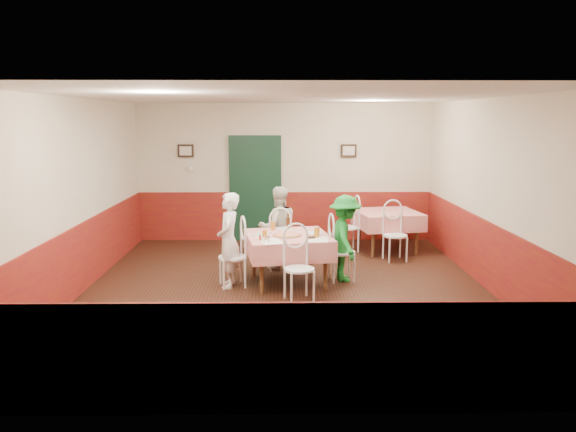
{
  "coord_description": "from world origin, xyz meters",
  "views": [
    {
      "loc": [
        -0.08,
        -7.95,
        2.52
      ],
      "look_at": [
        0.03,
        0.37,
        1.05
      ],
      "focal_mm": 35.0,
      "sensor_mm": 36.0,
      "label": 1
    }
  ],
  "objects_px": {
    "chair_right": "(342,252)",
    "chair_second_a": "(348,228)",
    "chair_near": "(299,269)",
    "wallet": "(311,237)",
    "chair_left": "(232,257)",
    "chair_far": "(279,243)",
    "diner_left": "(229,240)",
    "chair_second_b": "(395,236)",
    "diner_far": "(278,228)",
    "main_table": "(288,259)",
    "beer_bottle": "(288,222)",
    "pizza": "(287,235)",
    "diner_right": "(345,238)",
    "glass_c": "(273,226)",
    "glass_b": "(317,232)",
    "second_table": "(387,231)",
    "glass_a": "(265,235)"
  },
  "relations": [
    {
      "from": "chair_second_b",
      "to": "glass_b",
      "type": "bearing_deg",
      "value": -143.38
    },
    {
      "from": "beer_bottle",
      "to": "chair_second_b",
      "type": "bearing_deg",
      "value": 26.04
    },
    {
      "from": "chair_left",
      "to": "glass_c",
      "type": "relative_size",
      "value": 6.81
    },
    {
      "from": "chair_second_a",
      "to": "beer_bottle",
      "type": "relative_size",
      "value": 4.0
    },
    {
      "from": "wallet",
      "to": "diner_left",
      "type": "bearing_deg",
      "value": 165.87
    },
    {
      "from": "diner_right",
      "to": "glass_c",
      "type": "bearing_deg",
      "value": 73.68
    },
    {
      "from": "chair_left",
      "to": "chair_far",
      "type": "distance_m",
      "value": 1.2
    },
    {
      "from": "wallet",
      "to": "diner_right",
      "type": "height_order",
      "value": "diner_right"
    },
    {
      "from": "glass_b",
      "to": "glass_c",
      "type": "distance_m",
      "value": 0.87
    },
    {
      "from": "second_table",
      "to": "beer_bottle",
      "type": "distance_m",
      "value": 2.6
    },
    {
      "from": "pizza",
      "to": "wallet",
      "type": "xyz_separation_m",
      "value": [
        0.35,
        -0.17,
        -0.0
      ]
    },
    {
      "from": "glass_c",
      "to": "diner_left",
      "type": "distance_m",
      "value": 0.86
    },
    {
      "from": "chair_near",
      "to": "chair_right",
      "type": "bearing_deg",
      "value": 38.67
    },
    {
      "from": "chair_left",
      "to": "chair_second_b",
      "type": "xyz_separation_m",
      "value": [
        2.76,
        1.52,
        0.0
      ]
    },
    {
      "from": "chair_left",
      "to": "pizza",
      "type": "xyz_separation_m",
      "value": [
        0.82,
        0.07,
        0.32
      ]
    },
    {
      "from": "chair_second_b",
      "to": "diner_right",
      "type": "bearing_deg",
      "value": -139.64
    },
    {
      "from": "chair_far",
      "to": "diner_right",
      "type": "bearing_deg",
      "value": 137.7
    },
    {
      "from": "diner_right",
      "to": "wallet",
      "type": "bearing_deg",
      "value": 121.56
    },
    {
      "from": "chair_left",
      "to": "chair_second_a",
      "type": "xyz_separation_m",
      "value": [
        2.01,
        2.27,
        0.0
      ]
    },
    {
      "from": "chair_right",
      "to": "diner_right",
      "type": "relative_size",
      "value": 0.67
    },
    {
      "from": "wallet",
      "to": "diner_right",
      "type": "relative_size",
      "value": 0.08
    },
    {
      "from": "glass_c",
      "to": "diner_right",
      "type": "relative_size",
      "value": 0.1
    },
    {
      "from": "chair_far",
      "to": "pizza",
      "type": "distance_m",
      "value": 0.98
    },
    {
      "from": "main_table",
      "to": "chair_near",
      "type": "xyz_separation_m",
      "value": [
        0.14,
        -0.84,
        0.08
      ]
    },
    {
      "from": "chair_second_b",
      "to": "diner_far",
      "type": "height_order",
      "value": "diner_far"
    },
    {
      "from": "wallet",
      "to": "diner_far",
      "type": "relative_size",
      "value": 0.08
    },
    {
      "from": "chair_second_a",
      "to": "chair_second_b",
      "type": "relative_size",
      "value": 1.0
    },
    {
      "from": "chair_far",
      "to": "diner_right",
      "type": "xyz_separation_m",
      "value": [
        1.03,
        -0.69,
        0.22
      ]
    },
    {
      "from": "chair_second_a",
      "to": "beer_bottle",
      "type": "bearing_deg",
      "value": -43.98
    },
    {
      "from": "chair_second_b",
      "to": "main_table",
      "type": "bearing_deg",
      "value": -153.82
    },
    {
      "from": "beer_bottle",
      "to": "diner_far",
      "type": "height_order",
      "value": "diner_far"
    },
    {
      "from": "glass_b",
      "to": "beer_bottle",
      "type": "xyz_separation_m",
      "value": [
        -0.42,
        0.61,
        0.04
      ]
    },
    {
      "from": "second_table",
      "to": "glass_c",
      "type": "bearing_deg",
      "value": -141.28
    },
    {
      "from": "main_table",
      "to": "diner_right",
      "type": "xyz_separation_m",
      "value": [
        0.89,
        0.15,
        0.3
      ]
    },
    {
      "from": "chair_right",
      "to": "diner_right",
      "type": "bearing_deg",
      "value": -87.62
    },
    {
      "from": "chair_right",
      "to": "main_table",
      "type": "bearing_deg",
      "value": 92.38
    },
    {
      "from": "chair_second_a",
      "to": "chair_second_b",
      "type": "bearing_deg",
      "value": 35.65
    },
    {
      "from": "wallet",
      "to": "glass_b",
      "type": "bearing_deg",
      "value": 28.69
    },
    {
      "from": "diner_left",
      "to": "second_table",
      "type": "bearing_deg",
      "value": 129.36
    },
    {
      "from": "chair_near",
      "to": "wallet",
      "type": "distance_m",
      "value": 0.7
    },
    {
      "from": "pizza",
      "to": "wallet",
      "type": "relative_size",
      "value": 3.71
    },
    {
      "from": "chair_near",
      "to": "chair_left",
      "type": "bearing_deg",
      "value": 128.67
    },
    {
      "from": "chair_left",
      "to": "diner_left",
      "type": "distance_m",
      "value": 0.27
    },
    {
      "from": "glass_a",
      "to": "glass_b",
      "type": "bearing_deg",
      "value": 10.28
    },
    {
      "from": "chair_near",
      "to": "chair_second_b",
      "type": "bearing_deg",
      "value": 35.14
    },
    {
      "from": "chair_second_b",
      "to": "diner_left",
      "type": "height_order",
      "value": "diner_left"
    },
    {
      "from": "chair_right",
      "to": "chair_second_a",
      "type": "height_order",
      "value": "same"
    },
    {
      "from": "chair_right",
      "to": "glass_c",
      "type": "xyz_separation_m",
      "value": [
        -1.07,
        0.25,
        0.38
      ]
    },
    {
      "from": "second_table",
      "to": "chair_far",
      "type": "bearing_deg",
      "value": -148.12
    },
    {
      "from": "main_table",
      "to": "glass_b",
      "type": "xyz_separation_m",
      "value": [
        0.43,
        -0.18,
        0.46
      ]
    }
  ]
}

